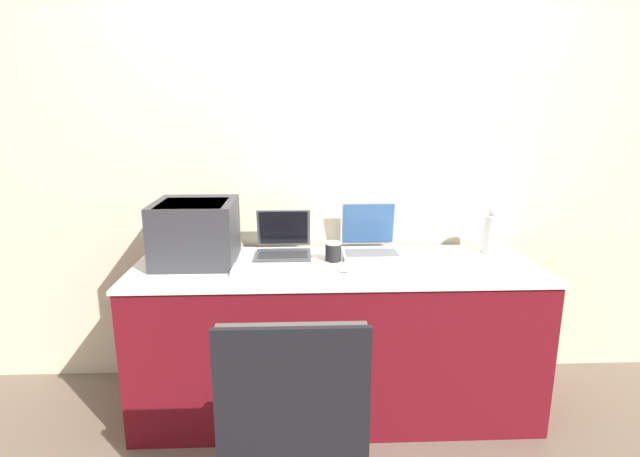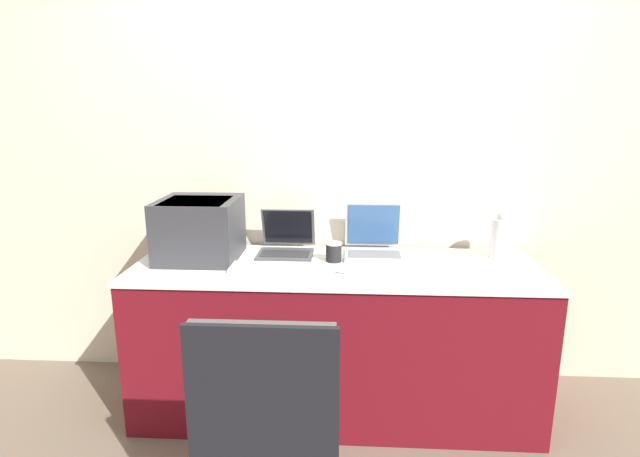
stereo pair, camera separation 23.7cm
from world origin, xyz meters
The scene contains 11 objects.
ground_plane centered at (0.00, 0.00, 0.00)m, with size 14.00×14.00×0.00m, color #6B5B4C.
wall_back centered at (0.00, 0.74, 1.30)m, with size 8.00×0.05×2.60m.
table centered at (0.00, 0.33, 0.40)m, with size 2.04×0.68×0.80m.
printer centered at (-0.71, 0.41, 0.97)m, with size 0.40×0.40×0.31m.
laptop_left centered at (-0.27, 0.51, 0.85)m, with size 0.29×0.31×0.23m.
laptop_right centered at (0.20, 0.53, 0.85)m, with size 0.31×0.30×0.27m.
external_keyboard centered at (-0.28, 0.24, 0.81)m, with size 0.47×0.15×0.02m.
coffee_cup centered at (-0.01, 0.39, 0.85)m, with size 0.09×0.09×0.10m.
mouse centered at (0.03, 0.21, 0.81)m, with size 0.07×0.04×0.03m.
metal_pitcher centered at (0.86, 0.51, 0.91)m, with size 0.12×0.12×0.25m.
chair centered at (-0.21, -0.54, 0.57)m, with size 0.50×0.47×0.91m.
Camera 1 is at (-0.18, -2.06, 1.57)m, focal length 28.00 mm.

